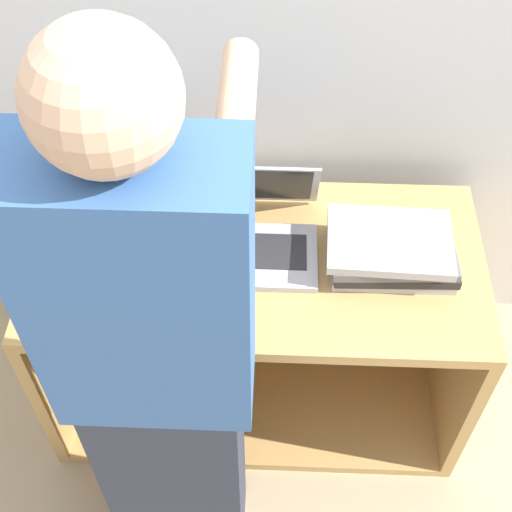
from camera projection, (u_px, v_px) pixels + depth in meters
ground_plane at (253, 470)px, 2.28m from camera, size 12.00×12.00×0.00m
wall_back at (264, 7)px, 1.82m from camera, size 8.00×0.05×2.40m
cart at (258, 311)px, 2.26m from camera, size 1.25×0.61×0.69m
laptop_open at (258, 232)px, 1.95m from camera, size 0.33×0.33×0.23m
laptop_stack_left at (125, 238)px, 1.91m from camera, size 0.35×0.25×0.13m
laptop_stack_right at (391, 249)px, 1.90m from camera, size 0.35×0.25×0.11m
person at (160, 375)px, 1.52m from camera, size 0.40×0.53×1.70m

